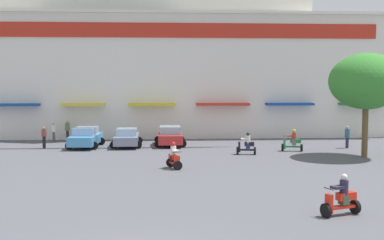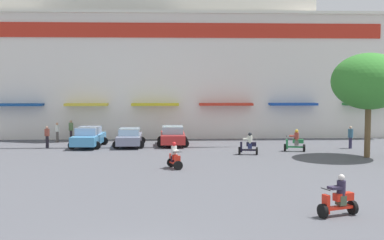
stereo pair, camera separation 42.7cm
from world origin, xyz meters
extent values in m
plane|color=#52535A|center=(0.00, 13.00, 0.00)|extent=(128.00, 128.00, 0.00)
cube|color=white|center=(0.00, 35.51, 5.38)|extent=(42.32, 11.02, 10.77)
cube|color=red|center=(0.00, 29.94, 9.33)|extent=(38.94, 0.12, 1.24)
cube|color=white|center=(0.00, 29.90, 10.89)|extent=(42.32, 0.70, 0.24)
cube|color=navy|center=(-11.83, 29.45, 3.03)|extent=(4.62, 1.10, 0.20)
cube|color=gold|center=(-5.88, 29.45, 3.03)|extent=(3.60, 1.10, 0.20)
cube|color=gold|center=(-0.07, 29.45, 3.03)|extent=(4.02, 1.10, 0.20)
cube|color=red|center=(5.99, 29.45, 3.03)|extent=(4.56, 1.10, 0.20)
cube|color=#17419F|center=(11.79, 29.45, 3.03)|extent=(4.09, 1.10, 0.20)
cube|color=#256E2D|center=(18.21, 29.45, 3.03)|extent=(3.92, 1.10, 0.20)
cylinder|color=brown|center=(14.09, 18.83, 1.65)|extent=(0.39, 0.39, 3.30)
ellipsoid|color=#36822F|center=(14.09, 18.83, 4.98)|extent=(4.79, 5.08, 3.67)
cube|color=#4793CA|center=(-4.99, 24.88, 0.62)|extent=(2.12, 4.56, 0.69)
cube|color=#93AED1|center=(-4.99, 24.88, 1.25)|extent=(1.71, 2.33, 0.57)
cylinder|color=black|center=(-5.80, 26.32, 0.30)|extent=(0.61, 0.21, 0.60)
cylinder|color=black|center=(-3.99, 26.19, 0.30)|extent=(0.61, 0.21, 0.60)
cylinder|color=black|center=(-5.99, 23.56, 0.30)|extent=(0.61, 0.21, 0.60)
cylinder|color=black|center=(-4.18, 23.44, 0.30)|extent=(0.61, 0.21, 0.60)
cube|color=gray|center=(-1.93, 25.12, 0.58)|extent=(1.85, 4.38, 0.63)
cube|color=#95B9D1|center=(-1.93, 25.12, 1.14)|extent=(1.56, 2.20, 0.48)
cylinder|color=black|center=(-2.83, 26.45, 0.30)|extent=(0.60, 0.18, 0.60)
cylinder|color=black|center=(-1.07, 26.48, 0.30)|extent=(0.60, 0.18, 0.60)
cylinder|color=black|center=(-2.78, 23.75, 0.30)|extent=(0.60, 0.18, 0.60)
cylinder|color=black|center=(-1.02, 23.79, 0.30)|extent=(0.60, 0.18, 0.60)
cube|color=red|center=(1.39, 25.59, 0.61)|extent=(1.87, 4.25, 0.68)
cube|color=#95BFCE|center=(1.39, 25.59, 1.22)|extent=(1.60, 2.13, 0.54)
cylinder|color=black|center=(0.46, 26.90, 0.30)|extent=(0.60, 0.17, 0.60)
cylinder|color=black|center=(2.29, 26.91, 0.30)|extent=(0.60, 0.17, 0.60)
cylinder|color=black|center=(0.48, 24.27, 0.30)|extent=(0.60, 0.17, 0.60)
cylinder|color=black|center=(2.32, 24.29, 0.30)|extent=(0.60, 0.17, 0.60)
cylinder|color=black|center=(9.39, 21.98, 0.26)|extent=(0.24, 0.54, 0.52)
cylinder|color=black|center=(10.70, 21.72, 0.26)|extent=(0.24, 0.54, 0.52)
cube|color=#248244|center=(10.05, 21.85, 0.32)|extent=(1.21, 0.50, 0.10)
cube|color=#248244|center=(10.28, 21.80, 0.73)|extent=(0.79, 0.44, 0.28)
cube|color=#248244|center=(9.52, 21.95, 0.51)|extent=(0.20, 0.34, 0.71)
cylinder|color=black|center=(9.49, 21.96, 1.07)|extent=(0.14, 0.52, 0.04)
cube|color=slate|center=(10.18, 21.82, 0.61)|extent=(0.34, 0.37, 0.36)
cylinder|color=#A44035|center=(10.18, 21.82, 1.07)|extent=(0.38, 0.38, 0.55)
sphere|color=gold|center=(10.18, 21.82, 1.45)|extent=(0.25, 0.25, 0.25)
cube|color=#A44035|center=(9.89, 21.88, 1.09)|extent=(0.50, 0.42, 0.10)
cylinder|color=black|center=(5.91, 20.49, 0.26)|extent=(0.23, 0.54, 0.52)
cylinder|color=black|center=(7.07, 20.30, 0.26)|extent=(0.23, 0.54, 0.52)
cube|color=black|center=(6.49, 20.40, 0.32)|extent=(1.06, 0.44, 0.10)
cube|color=black|center=(6.70, 20.36, 0.72)|extent=(0.70, 0.40, 0.28)
cube|color=black|center=(6.03, 20.47, 0.51)|extent=(0.19, 0.34, 0.70)
cylinder|color=black|center=(6.00, 20.48, 1.06)|extent=(0.12, 0.52, 0.04)
cube|color=navy|center=(6.61, 20.38, 0.60)|extent=(0.33, 0.36, 0.36)
cylinder|color=silver|center=(6.61, 20.38, 1.04)|extent=(0.37, 0.37, 0.51)
sphere|color=black|center=(6.61, 20.38, 1.40)|extent=(0.25, 0.25, 0.25)
cube|color=silver|center=(6.35, 20.42, 1.06)|extent=(0.49, 0.41, 0.10)
cylinder|color=black|center=(1.63, 14.55, 0.26)|extent=(0.54, 0.30, 0.52)
cylinder|color=black|center=(1.25, 15.65, 0.26)|extent=(0.54, 0.30, 0.52)
cube|color=red|center=(1.44, 15.10, 0.32)|extent=(0.59, 1.06, 0.10)
cube|color=red|center=(1.37, 15.30, 0.66)|extent=(0.49, 0.71, 0.28)
cube|color=red|center=(1.59, 14.66, 0.47)|extent=(0.35, 0.24, 0.65)
cylinder|color=black|center=(1.60, 14.64, 1.00)|extent=(0.50, 0.20, 0.04)
cube|color=black|center=(1.40, 15.21, 0.54)|extent=(0.39, 0.37, 0.36)
cylinder|color=silver|center=(1.40, 15.21, 1.00)|extent=(0.41, 0.41, 0.56)
sphere|color=red|center=(1.40, 15.21, 1.39)|extent=(0.25, 0.25, 0.25)
cube|color=silver|center=(1.49, 14.97, 1.03)|extent=(0.46, 0.53, 0.10)
cylinder|color=black|center=(6.69, 4.39, 0.26)|extent=(0.31, 0.54, 0.52)
cylinder|color=black|center=(7.95, 4.84, 0.26)|extent=(0.31, 0.54, 0.52)
cube|color=red|center=(7.32, 4.61, 0.32)|extent=(1.21, 0.67, 0.10)
cube|color=red|center=(7.54, 4.70, 0.71)|extent=(0.81, 0.54, 0.28)
cube|color=red|center=(6.81, 4.43, 0.50)|extent=(0.24, 0.35, 0.69)
cylinder|color=black|center=(6.79, 4.42, 1.05)|extent=(0.21, 0.50, 0.04)
cube|color=#44513B|center=(7.44, 4.66, 0.59)|extent=(0.37, 0.40, 0.36)
cylinder|color=#2E263E|center=(7.44, 4.66, 1.04)|extent=(0.41, 0.41, 0.55)
sphere|color=silver|center=(7.44, 4.66, 1.43)|extent=(0.25, 0.25, 0.25)
cube|color=#2E263E|center=(7.16, 4.56, 1.07)|extent=(0.53, 0.47, 0.10)
cylinder|color=black|center=(-8.01, 24.49, 0.45)|extent=(0.33, 0.33, 0.91)
cylinder|color=brown|center=(-8.01, 24.49, 1.17)|extent=(0.53, 0.53, 0.52)
sphere|color=tan|center=(-8.01, 24.49, 1.53)|extent=(0.21, 0.21, 0.21)
cylinder|color=#2E2946|center=(14.59, 23.24, 0.41)|extent=(0.27, 0.27, 0.81)
cylinder|color=#345E7A|center=(14.59, 23.24, 1.13)|extent=(0.44, 0.44, 0.63)
sphere|color=tan|center=(14.59, 23.24, 1.55)|extent=(0.22, 0.22, 0.22)
cylinder|color=#534C47|center=(-8.07, 28.14, 0.44)|extent=(0.28, 0.28, 0.88)
cylinder|color=silver|center=(-8.07, 28.14, 1.14)|extent=(0.45, 0.45, 0.53)
sphere|color=tan|center=(-8.07, 28.14, 1.51)|extent=(0.21, 0.21, 0.21)
cylinder|color=#2A222A|center=(-7.14, 29.15, 0.44)|extent=(0.24, 0.24, 0.87)
cylinder|color=#587647|center=(-7.14, 29.15, 1.19)|extent=(0.39, 0.39, 0.64)
sphere|color=tan|center=(-7.14, 29.15, 1.62)|extent=(0.22, 0.22, 0.22)
camera|label=1|loc=(0.74, -13.17, 4.90)|focal=46.88mm
camera|label=2|loc=(1.16, -13.19, 4.90)|focal=46.88mm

